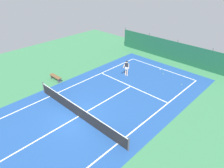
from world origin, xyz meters
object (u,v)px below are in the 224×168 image
(tennis_ball_by_sideline, at_px, (118,80))
(tennis_ball_near_player, at_px, (182,84))
(tennis_net, at_px, (78,111))
(tennis_player, at_px, (126,67))
(tennis_ball_midcourt, at_px, (163,74))
(courtside_bench, at_px, (56,77))

(tennis_ball_by_sideline, bearing_deg, tennis_ball_near_player, 36.22)
(tennis_net, height_order, tennis_player, tennis_player)
(tennis_net, distance_m, tennis_ball_near_player, 10.68)
(tennis_player, height_order, tennis_ball_midcourt, tennis_player)
(tennis_ball_midcourt, relative_size, courtside_bench, 0.04)
(tennis_ball_midcourt, bearing_deg, tennis_ball_by_sideline, -119.47)
(tennis_ball_near_player, xyz_separation_m, courtside_bench, (-9.74, -8.04, 0.34))
(courtside_bench, bearing_deg, tennis_ball_near_player, 39.55)
(tennis_net, bearing_deg, tennis_ball_midcourt, 85.31)
(tennis_player, distance_m, tennis_ball_midcourt, 4.13)
(tennis_net, xyz_separation_m, tennis_ball_by_sideline, (-1.62, 6.41, -0.48))
(tennis_ball_midcourt, bearing_deg, tennis_player, -132.23)
(tennis_player, relative_size, tennis_ball_near_player, 24.85)
(tennis_ball_near_player, xyz_separation_m, tennis_ball_by_sideline, (-5.05, -3.70, 0.00))
(tennis_net, relative_size, tennis_ball_by_sideline, 153.33)
(tennis_player, bearing_deg, courtside_bench, 41.64)
(tennis_player, height_order, courtside_bench, tennis_player)
(tennis_ball_near_player, bearing_deg, courtside_bench, -140.45)
(tennis_net, bearing_deg, tennis_ball_by_sideline, 104.16)
(tennis_player, relative_size, tennis_ball_by_sideline, 24.85)
(tennis_net, relative_size, courtside_bench, 6.33)
(tennis_player, relative_size, courtside_bench, 1.03)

